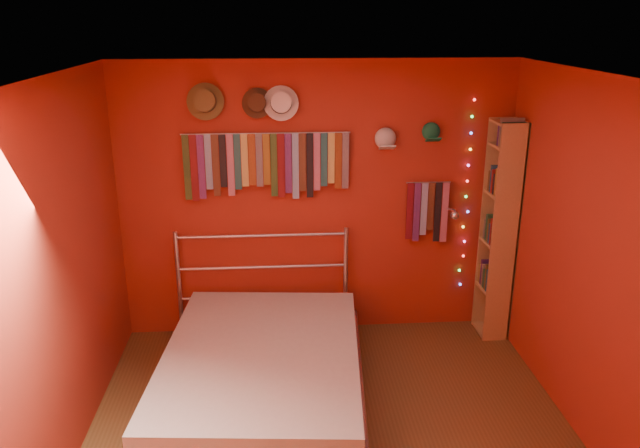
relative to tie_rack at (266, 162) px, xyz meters
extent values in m
plane|color=brown|center=(0.44, -1.69, -1.64)|extent=(3.50, 3.50, 0.00)
cube|color=#A1221A|center=(0.44, 0.06, -0.39)|extent=(3.50, 0.02, 2.50)
cube|color=#A1221A|center=(2.19, -1.69, -0.39)|extent=(0.02, 3.50, 2.50)
cube|color=#A1221A|center=(-1.31, -1.69, -0.39)|extent=(0.02, 3.50, 2.50)
cube|color=white|center=(0.44, -1.69, 0.86)|extent=(3.50, 3.50, 0.02)
cylinder|color=silver|center=(0.01, 0.01, 0.25)|extent=(1.45, 0.01, 0.01)
cube|color=#29461C|center=(-0.68, 0.00, -0.04)|extent=(0.06, 0.01, 0.57)
cube|color=#5D100D|center=(-0.61, 0.00, -0.05)|extent=(0.06, 0.01, 0.58)
cube|color=#5B1C70|center=(-0.55, -0.01, -0.04)|extent=(0.06, 0.01, 0.56)
cube|color=#6893B9|center=(-0.49, 0.00, 0.00)|extent=(0.06, 0.01, 0.48)
cube|color=#472517|center=(-0.43, 0.00, -0.03)|extent=(0.06, 0.01, 0.54)
cube|color=black|center=(-0.37, -0.01, 0.02)|extent=(0.06, 0.01, 0.46)
cube|color=#BD5E7A|center=(-0.30, 0.00, -0.03)|extent=(0.06, 0.01, 0.54)
cube|color=#1B5860|center=(-0.24, 0.00, 0.00)|extent=(0.06, 0.01, 0.49)
cube|color=#CEB952|center=(-0.18, -0.01, 0.02)|extent=(0.06, 0.01, 0.46)
cube|color=maroon|center=(-0.12, 0.00, 0.02)|extent=(0.06, 0.01, 0.45)
cube|color=navy|center=(-0.05, 0.00, 0.01)|extent=(0.06, 0.01, 0.46)
cube|color=brown|center=(0.01, -0.01, 0.02)|extent=(0.06, 0.01, 0.45)
cube|color=#2B4E1F|center=(0.07, 0.00, -0.03)|extent=(0.06, 0.01, 0.56)
cube|color=maroon|center=(0.13, 0.00, -0.04)|extent=(0.06, 0.01, 0.56)
cube|color=#3C175F|center=(0.20, -0.01, -0.02)|extent=(0.06, 0.01, 0.52)
cube|color=#729FCC|center=(0.26, 0.00, -0.05)|extent=(0.06, 0.01, 0.58)
cube|color=#502B1A|center=(0.32, 0.00, -0.01)|extent=(0.06, 0.01, 0.51)
cube|color=black|center=(0.38, -0.01, -0.04)|extent=(0.06, 0.01, 0.57)
cube|color=#C26182|center=(0.44, 0.00, -0.01)|extent=(0.06, 0.01, 0.51)
cube|color=#1A535E|center=(0.51, 0.00, 0.01)|extent=(0.06, 0.01, 0.47)
cube|color=#CCC351|center=(0.57, -0.01, 0.02)|extent=(0.06, 0.01, 0.44)
cube|color=maroon|center=(0.63, 0.00, 0.00)|extent=(0.06, 0.01, 0.50)
cube|color=#161250|center=(0.69, 0.00, 0.00)|extent=(0.06, 0.01, 0.50)
cylinder|color=silver|center=(1.44, 0.01, -0.21)|extent=(0.40, 0.01, 0.01)
cube|color=maroon|center=(1.28, 0.00, -0.48)|extent=(0.06, 0.01, 0.53)
cube|color=#3B1861|center=(1.35, 0.00, -0.49)|extent=(0.06, 0.01, 0.55)
cube|color=#7898D6|center=(1.41, -0.01, -0.46)|extent=(0.06, 0.01, 0.49)
cube|color=#4C2719|center=(1.47, 0.00, -0.44)|extent=(0.06, 0.01, 0.45)
cube|color=black|center=(1.54, 0.00, -0.49)|extent=(0.06, 0.01, 0.56)
cube|color=#BD5E80|center=(1.60, -0.01, -0.49)|extent=(0.06, 0.01, 0.56)
cylinder|color=brown|center=(-0.49, 0.00, 0.52)|extent=(0.31, 0.08, 0.31)
cylinder|color=brown|center=(-0.49, -0.05, 0.53)|extent=(0.18, 0.15, 0.20)
cylinder|color=#332314|center=(-0.49, -0.02, 0.53)|extent=(0.19, 0.06, 0.19)
cylinder|color=#4A2E1A|center=(-0.06, 0.00, 0.50)|extent=(0.26, 0.06, 0.25)
cylinder|color=#4A2E1A|center=(-0.06, -0.04, 0.51)|extent=(0.15, 0.13, 0.17)
cylinder|color=black|center=(-0.06, -0.02, 0.51)|extent=(0.16, 0.05, 0.16)
cylinder|color=white|center=(0.14, 0.00, 0.50)|extent=(0.30, 0.07, 0.29)
cylinder|color=white|center=(0.14, -0.05, 0.51)|extent=(0.17, 0.15, 0.19)
cylinder|color=black|center=(0.14, -0.02, 0.51)|extent=(0.18, 0.06, 0.18)
ellipsoid|color=silver|center=(1.04, 0.01, 0.19)|extent=(0.18, 0.14, 0.18)
cube|color=silver|center=(1.04, -0.10, 0.13)|extent=(0.13, 0.10, 0.05)
ellipsoid|color=#1B7A4C|center=(1.44, 0.01, 0.24)|extent=(0.17, 0.13, 0.17)
cube|color=#1B7A4C|center=(1.44, -0.09, 0.19)|extent=(0.12, 0.09, 0.05)
sphere|color=#FF3333|center=(1.81, 0.02, 0.51)|extent=(0.02, 0.02, 0.02)
sphere|color=#33FF4C|center=(1.80, 0.02, 0.37)|extent=(0.02, 0.02, 0.02)
sphere|color=#4C66FF|center=(1.80, 0.02, 0.22)|extent=(0.02, 0.02, 0.02)
sphere|color=yellow|center=(1.80, 0.02, 0.08)|extent=(0.02, 0.02, 0.02)
sphere|color=#FF4CCC|center=(1.80, 0.02, -0.07)|extent=(0.02, 0.02, 0.02)
sphere|color=#FF3333|center=(1.80, 0.02, -0.21)|extent=(0.02, 0.02, 0.02)
sphere|color=#33FF4C|center=(1.80, 0.02, -0.36)|extent=(0.02, 0.02, 0.02)
sphere|color=#4C66FF|center=(1.83, 0.02, -0.50)|extent=(0.02, 0.02, 0.02)
sphere|color=yellow|center=(1.79, 0.02, -0.64)|extent=(0.02, 0.02, 0.02)
sphere|color=#FF4CCC|center=(1.82, 0.02, -0.79)|extent=(0.02, 0.02, 0.02)
sphere|color=#FF3333|center=(1.82, 0.02, -0.93)|extent=(0.02, 0.02, 0.02)
sphere|color=#33FF4C|center=(1.79, 0.02, -1.08)|extent=(0.02, 0.02, 0.02)
sphere|color=#4C66FF|center=(1.81, 0.02, -1.22)|extent=(0.02, 0.02, 0.02)
cylinder|color=silver|center=(1.63, 0.04, -0.47)|extent=(0.04, 0.03, 0.04)
cylinder|color=silver|center=(1.63, -0.09, -0.44)|extent=(0.02, 0.28, 0.09)
sphere|color=white|center=(1.63, -0.23, -0.45)|extent=(0.08, 0.08, 0.08)
cube|color=#AA804C|center=(2.06, -0.32, -0.64)|extent=(0.24, 0.02, 2.00)
cube|color=#AA804C|center=(2.06, 0.00, -0.64)|extent=(0.24, 0.02, 2.00)
cube|color=#AA804C|center=(2.18, -0.16, -0.64)|extent=(0.02, 0.34, 2.00)
cube|color=#AA804C|center=(2.06, -0.16, -1.62)|extent=(0.24, 0.32, 0.02)
cube|color=#AA804C|center=(2.06, -0.16, -1.19)|extent=(0.24, 0.32, 0.02)
cube|color=#AA804C|center=(2.06, -0.16, -0.74)|extent=(0.24, 0.32, 0.02)
cube|color=#AA804C|center=(2.06, -0.16, -0.29)|extent=(0.24, 0.32, 0.02)
cube|color=#AA804C|center=(2.06, -0.16, 0.14)|extent=(0.24, 0.32, 0.02)
cube|color=#AA804C|center=(2.06, -0.16, 0.34)|extent=(0.24, 0.32, 0.02)
cylinder|color=silver|center=(-0.81, -0.04, -1.12)|extent=(0.04, 0.04, 1.03)
cylinder|color=silver|center=(0.70, -0.04, -1.12)|extent=(0.04, 0.04, 1.03)
cylinder|color=silver|center=(-0.05, -0.04, -1.26)|extent=(1.52, 0.03, 0.03)
cylinder|color=silver|center=(-0.05, -0.04, -0.97)|extent=(1.52, 0.03, 0.03)
cylinder|color=silver|center=(-0.05, -0.04, -0.66)|extent=(1.52, 0.03, 0.03)
cube|color=#BCB6A9|center=(-0.05, -1.12, -1.40)|extent=(1.63, 2.18, 0.41)
cylinder|color=silver|center=(-0.81, -1.12, -1.42)|extent=(0.21, 2.06, 0.03)
cylinder|color=silver|center=(0.70, -1.12, -1.42)|extent=(0.21, 2.06, 0.03)
camera|label=1|loc=(0.09, -5.29, 1.21)|focal=35.00mm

